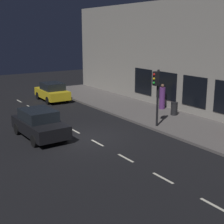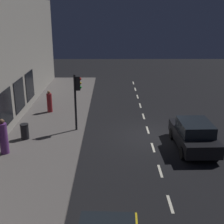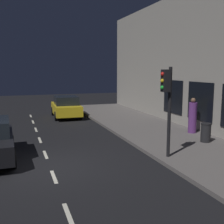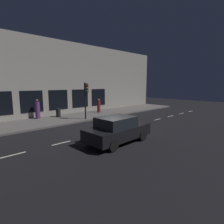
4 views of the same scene
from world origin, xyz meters
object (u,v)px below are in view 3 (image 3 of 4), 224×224
object	(u,v)px
traffic_light	(167,95)
parked_car_1	(66,107)
trash_bin	(206,132)
pedestrian_0	(193,117)

from	to	relation	value
traffic_light	parked_car_1	distance (m)	11.54
parked_car_1	traffic_light	bearing A→B (deg)	-78.28
traffic_light	parked_car_1	bearing A→B (deg)	99.58
parked_car_1	trash_bin	bearing A→B (deg)	-61.69
parked_car_1	trash_bin	xyz separation A→B (m)	(4.84, -9.85, -0.19)
pedestrian_0	parked_car_1	bearing A→B (deg)	23.03
traffic_light	trash_bin	world-z (taller)	traffic_light
traffic_light	parked_car_1	size ratio (longest dim) A/B	0.88
traffic_light	trash_bin	distance (m)	3.81
trash_bin	pedestrian_0	bearing A→B (deg)	73.44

